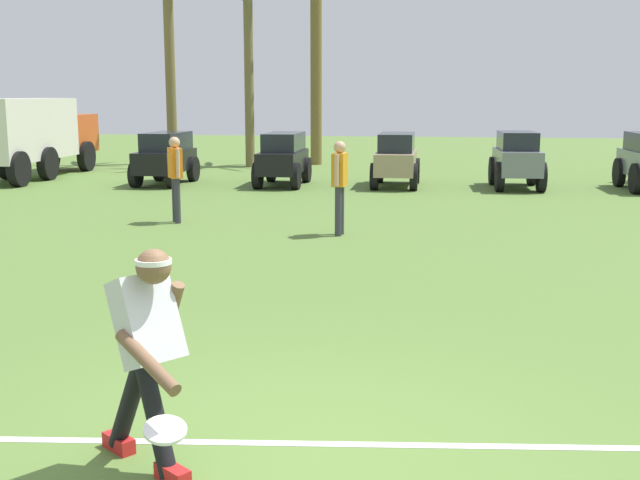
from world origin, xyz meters
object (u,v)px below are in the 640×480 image
object	(u,v)px
frisbee_in_flight	(165,430)
teammate_midfield	(340,179)
parked_car_slot_b	(283,157)
palm_tree_far_left	(170,50)
frisbee_thrower	(147,347)
palm_tree_right_of_centre	(316,36)
parked_car_slot_c	(396,158)
parked_car_slot_d	(517,158)
box_truck	(36,133)
palm_tree_left_of_centre	(248,52)
parked_car_slot_a	(166,156)
teammate_near_sideline	(175,171)

from	to	relation	value
frisbee_in_flight	teammate_midfield	world-z (taller)	teammate_midfield
parked_car_slot_b	palm_tree_far_left	world-z (taller)	palm_tree_far_left
frisbee_thrower	palm_tree_right_of_centre	xyz separation A→B (m)	(-2.40, 22.02, 3.36)
frisbee_in_flight	parked_car_slot_c	world-z (taller)	parked_car_slot_c
parked_car_slot_c	teammate_midfield	bearing A→B (deg)	-93.96
parked_car_slot_d	palm_tree_far_left	size ratio (longest dim) A/B	0.38
teammate_midfield	palm_tree_right_of_centre	world-z (taller)	palm_tree_right_of_centre
parked_car_slot_c	palm_tree_far_left	bearing A→B (deg)	144.26
frisbee_thrower	teammate_midfield	xyz separation A→B (m)	(0.08, 8.59, 0.14)
teammate_midfield	palm_tree_far_left	bearing A→B (deg)	119.37
parked_car_slot_b	box_truck	world-z (taller)	box_truck
parked_car_slot_d	palm_tree_left_of_centre	xyz separation A→B (m)	(-7.98, 4.83, 2.87)
parked_car_slot_b	palm_tree_far_left	size ratio (longest dim) A/B	0.38
parked_car_slot_d	palm_tree_left_of_centre	world-z (taller)	palm_tree_left_of_centre
parked_car_slot_b	palm_tree_right_of_centre	size ratio (longest dim) A/B	0.34
box_truck	palm_tree_left_of_centre	xyz separation A→B (m)	(5.09, 4.23, 2.38)
frisbee_in_flight	parked_car_slot_d	bearing A→B (deg)	78.56
parked_car_slot_a	parked_car_slot_c	xyz separation A→B (m)	(5.95, 0.43, 0.00)
teammate_near_sideline	palm_tree_far_left	size ratio (longest dim) A/B	0.25
parked_car_slot_a	parked_car_slot_c	size ratio (longest dim) A/B	1.00
teammate_near_sideline	parked_car_slot_a	size ratio (longest dim) A/B	0.65
frisbee_in_flight	parked_car_slot_a	world-z (taller)	parked_car_slot_a
parked_car_slot_a	palm_tree_left_of_centre	bearing A→B (deg)	79.65
parked_car_slot_c	palm_tree_far_left	distance (m)	10.12
palm_tree_left_of_centre	parked_car_slot_d	bearing A→B (deg)	-31.20
parked_car_slot_c	box_truck	size ratio (longest dim) A/B	0.40
teammate_midfield	parked_car_slot_b	bearing A→B (deg)	108.33
teammate_near_sideline	palm_tree_right_of_centre	distance (m)	12.98
teammate_near_sideline	box_truck	xyz separation A→B (m)	(-6.46, 7.14, 0.29)
frisbee_in_flight	teammate_midfield	size ratio (longest dim) A/B	0.21
teammate_midfield	parked_car_slot_a	bearing A→B (deg)	128.06
teammate_midfield	parked_car_slot_a	world-z (taller)	teammate_midfield
teammate_near_sideline	parked_car_slot_b	world-z (taller)	teammate_near_sideline
teammate_near_sideline	parked_car_slot_a	distance (m)	6.52
teammate_near_sideline	parked_car_slot_b	bearing A→B (deg)	83.33
parked_car_slot_b	box_truck	size ratio (longest dim) A/B	0.41
parked_car_slot_c	box_truck	bearing A→B (deg)	176.41
palm_tree_far_left	palm_tree_right_of_centre	bearing A→B (deg)	4.82
parked_car_slot_d	palm_tree_left_of_centre	size ratio (longest dim) A/B	0.41
parked_car_slot_c	palm_tree_left_of_centre	xyz separation A→B (m)	(-4.99, 4.86, 2.89)
frisbee_in_flight	frisbee_thrower	bearing A→B (deg)	120.19
parked_car_slot_d	palm_tree_far_left	xyz separation A→B (m)	(-10.83, 5.62, 3.00)
teammate_near_sideline	frisbee_in_flight	bearing A→B (deg)	-71.66
teammate_midfield	palm_tree_left_of_centre	world-z (taller)	palm_tree_left_of_centre
parked_car_slot_a	parked_car_slot_c	bearing A→B (deg)	4.09
parked_car_slot_a	parked_car_slot_b	size ratio (longest dim) A/B	1.00
teammate_midfield	palm_tree_right_of_centre	bearing A→B (deg)	100.49
palm_tree_far_left	parked_car_slot_b	bearing A→B (deg)	-49.76
parked_car_slot_a	palm_tree_right_of_centre	bearing A→B (deg)	65.47
parked_car_slot_d	frisbee_thrower	bearing A→B (deg)	-102.63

